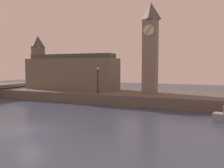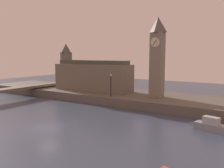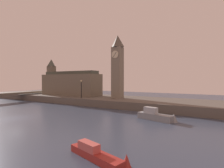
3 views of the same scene
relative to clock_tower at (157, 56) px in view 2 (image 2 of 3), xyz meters
name	(u,v)px [view 2 (image 2 of 3)]	position (x,y,z in m)	size (l,w,h in m)	color
ground_plane	(48,128)	(-6.15, -18.99, -8.51)	(120.00, 120.00, 0.00)	#384256
far_embankment	(128,97)	(-6.15, 1.01, -7.76)	(70.00, 12.00, 1.50)	#5B544C
clock_tower	(157,56)	(0.00, 0.00, 0.00)	(2.26, 2.31, 13.57)	slate
parliament_hall	(91,75)	(-14.72, 0.65, -3.94)	(16.63, 5.04, 9.77)	#6B6051
streetlamp	(111,83)	(-7.03, -3.66, -4.57)	(0.36, 0.36, 3.92)	black
boat_cruiser_grey	(220,128)	(11.66, -9.84, -7.93)	(5.74, 2.47, 1.86)	gray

